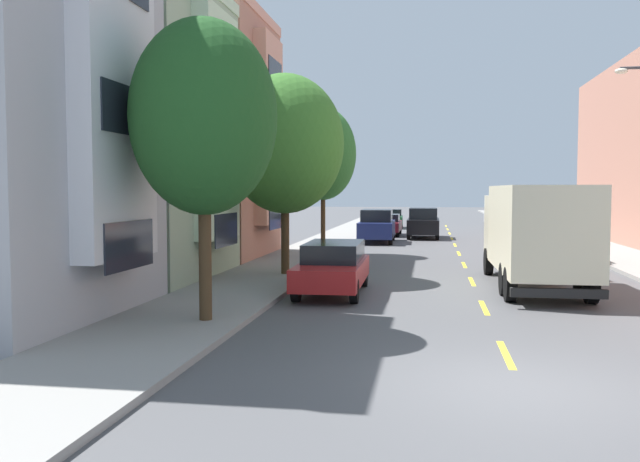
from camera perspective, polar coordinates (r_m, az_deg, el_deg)
ground_plane at (r=40.78m, az=11.33°, el=-0.84°), size 160.00×160.00×0.00m
sidewalk_left at (r=39.16m, az=0.99°, el=-0.85°), size 3.20×120.00×0.14m
sidewalk_right at (r=39.68m, az=21.73°, el=-1.04°), size 3.20×120.00×0.14m
lane_centerline_dashes at (r=35.30m, az=11.64°, el=-1.51°), size 0.14×47.20×0.01m
townhouse_second_sage at (r=25.50m, az=-23.57°, el=7.21°), size 13.84×7.07×10.07m
townhouse_third_terracotta at (r=31.94m, az=-16.67°, el=7.33°), size 14.14×7.07×10.93m
street_tree_nearest at (r=15.17m, az=-9.94°, el=9.54°), size 3.27×3.27×6.72m
street_tree_second at (r=23.26m, az=-3.03°, el=7.45°), size 4.11×4.11×6.94m
street_tree_third at (r=31.52m, az=0.27°, el=6.62°), size 3.12×3.12×6.81m
delivery_box_truck at (r=21.63m, az=17.94°, el=0.13°), size 2.49×8.06×3.20m
parked_wagon_red at (r=19.77m, az=1.12°, el=-3.04°), size 1.89×4.73×1.50m
parked_hatchback_forest at (r=54.01m, az=6.17°, el=1.07°), size 1.85×4.05×1.50m
parked_suv_navy at (r=38.93m, az=4.90°, el=0.46°), size 2.02×4.83×1.93m
parked_sedan_burgundy at (r=45.13m, az=5.77°, el=0.58°), size 1.83×4.51×1.43m
parked_pickup_silver at (r=57.01m, az=15.05°, el=1.17°), size 2.01×5.30×1.73m
parked_hatchback_teal at (r=29.89m, az=20.50°, el=-1.12°), size 1.83×4.04×1.50m
moving_black_sedan at (r=42.86m, az=8.84°, el=0.71°), size 1.95×4.80×1.93m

